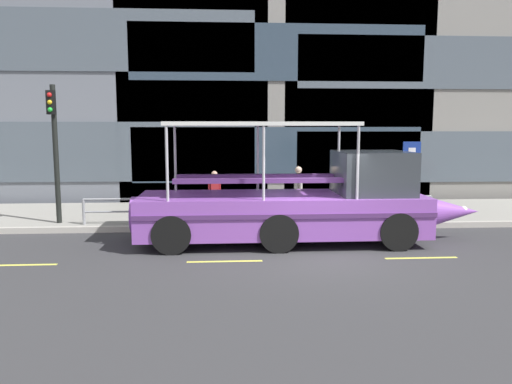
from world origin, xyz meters
name	(u,v)px	position (x,y,z in m)	size (l,w,h in m)	color
ground_plane	(321,255)	(0.00, 0.00, 0.00)	(120.00, 120.00, 0.00)	#333335
sidewalk	(290,213)	(0.00, 5.60, 0.09)	(32.00, 4.80, 0.18)	gray
curb_edge	(301,227)	(0.00, 3.11, 0.09)	(32.00, 0.18, 0.18)	#B2ADA3
lane_centreline	(324,260)	(0.00, -0.46, 0.00)	(25.80, 0.12, 0.01)	#DBD64C
curb_guardrail	(261,205)	(-1.23, 3.45, 0.73)	(11.11, 0.09, 0.82)	gray
traffic_light_pole	(55,140)	(-7.61, 3.73, 2.77)	(0.24, 0.46, 4.29)	black
parking_sign	(411,166)	(3.79, 4.02, 1.90)	(0.60, 0.12, 2.53)	#4C4F54
duck_tour_boat	(303,204)	(-0.23, 1.42, 1.07)	(9.68, 2.49, 3.31)	purple
pedestrian_near_bow	(379,189)	(2.86, 4.38, 1.10)	(0.21, 0.44, 1.52)	black
pedestrian_mid_left	(298,186)	(0.11, 4.49, 1.20)	(0.25, 0.48, 1.69)	black
pedestrian_mid_right	(215,189)	(-2.72, 4.84, 1.10)	(0.43, 0.23, 1.52)	#1E2338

